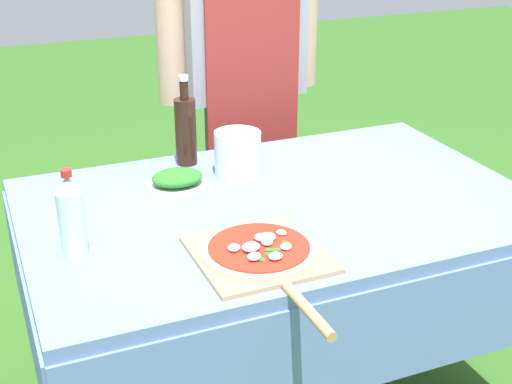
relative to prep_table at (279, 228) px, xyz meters
The scene contains 7 objects.
prep_table is the anchor object (origin of this frame).
person_cook 0.86m from the prep_table, 76.09° to the left, with size 0.64×0.24×1.71m.
pizza_on_peel 0.35m from the prep_table, 121.61° to the right, with size 0.31×0.52×0.05m.
oil_bottle 0.45m from the prep_table, 112.26° to the left, with size 0.07×0.07×0.28m.
water_bottle 0.62m from the prep_table, behind, with size 0.06×0.06×0.22m.
herb_container 0.33m from the prep_table, 137.71° to the left, with size 0.18×0.15×0.05m.
mixing_tub 0.28m from the prep_table, 98.42° to the left, with size 0.14×0.14×0.13m, color silver.
Camera 1 is at (-0.75, -1.65, 1.62)m, focal length 50.00 mm.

